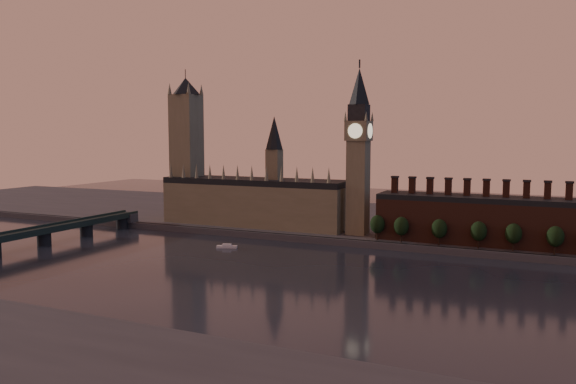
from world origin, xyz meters
name	(u,v)px	position (x,y,z in m)	size (l,w,h in m)	color
ground	(263,280)	(0.00, 0.00, 0.00)	(900.00, 900.00, 0.00)	black
north_bank	(372,221)	(0.00, 178.04, 2.00)	(900.00, 182.00, 4.00)	#434247
palace_of_westminster	(255,200)	(-64.41, 114.91, 21.63)	(130.00, 30.30, 74.00)	#797056
victoria_tower	(187,144)	(-120.00, 115.00, 59.09)	(24.00, 24.00, 108.00)	#797056
big_ben	(359,149)	(10.00, 110.00, 56.83)	(15.00, 15.00, 107.00)	#797056
chimney_block	(476,219)	(80.00, 110.00, 17.82)	(110.00, 25.00, 37.00)	#4F291E
embankment_tree_0	(377,224)	(26.84, 94.74, 13.47)	(8.60, 8.60, 14.88)	black
embankment_tree_1	(401,226)	(41.18, 93.62, 13.47)	(8.60, 8.60, 14.88)	black
embankment_tree_2	(439,229)	(62.46, 93.93, 13.47)	(8.60, 8.60, 14.88)	black
embankment_tree_3	(479,231)	(83.40, 94.28, 13.47)	(8.60, 8.60, 14.88)	black
embankment_tree_4	(514,234)	(100.99, 94.29, 13.47)	(8.60, 8.60, 14.88)	black
embankment_tree_5	(555,236)	(121.02, 93.79, 13.47)	(8.60, 8.60, 14.88)	black
westminster_bridge	(16,239)	(-155.00, -2.70, 7.44)	(14.00, 200.00, 11.55)	#1E2F2A
river_boat	(227,246)	(-51.99, 55.49, 0.91)	(12.37, 7.27, 2.38)	silver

